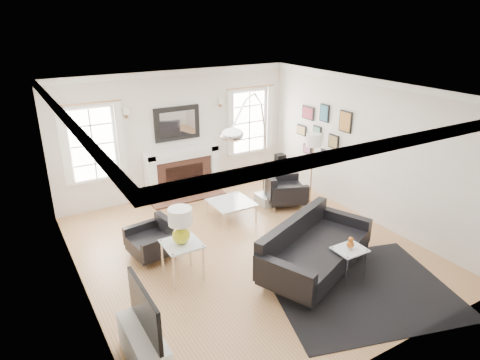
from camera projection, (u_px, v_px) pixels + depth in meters
floor at (247, 248)px, 7.64m from camera, size 6.00×6.00×0.00m
back_wall at (177, 134)px, 9.53m from camera, size 5.50×0.04×2.80m
front_wall at (388, 259)px, 4.72m from camera, size 5.50×0.04×2.80m
left_wall at (75, 212)px, 5.82m from camera, size 0.04×6.00×2.80m
right_wall at (366, 150)px, 8.42m from camera, size 0.04×6.00×2.80m
ceiling at (248, 91)px, 6.61m from camera, size 5.50×6.00×0.02m
crown_molding at (248, 95)px, 6.63m from camera, size 5.50×6.00×0.12m
fireplace at (183, 173)px, 9.67m from camera, size 1.70×0.69×1.11m
mantel_mirror at (177, 123)px, 9.40m from camera, size 1.05×0.07×0.75m
window_left at (92, 144)px, 8.59m from camera, size 1.24×0.15×1.62m
window_right at (249, 122)px, 10.34m from camera, size 1.24×0.15×1.62m
gallery_wall at (322, 129)px, 9.39m from camera, size 0.04×1.73×1.29m
tv_unit at (144, 343)px, 5.00m from camera, size 0.35×1.00×1.09m
area_rug at (361, 289)px, 6.51m from camera, size 3.14×2.85×0.01m
sofa at (312, 250)px, 6.84m from camera, size 2.37×1.74×0.71m
armchair_left at (154, 240)px, 7.31m from camera, size 0.81×0.88×0.53m
armchair_right at (283, 190)px, 9.24m from camera, size 1.06×1.12×0.61m
coffee_table at (231, 203)px, 8.65m from camera, size 0.81×0.81×0.36m
side_table_left at (182, 249)px, 6.62m from camera, size 0.57×0.57×0.62m
nesting_table at (349, 255)px, 6.64m from camera, size 0.48×0.41×0.53m
gourd_lamp at (180, 224)px, 6.45m from camera, size 0.37×0.37×0.59m
orange_vase at (350, 243)px, 6.56m from camera, size 0.12×0.12×0.19m
arc_floor_lamp at (251, 156)px, 7.94m from camera, size 1.89×1.75×2.68m
stick_floor_lamp at (313, 144)px, 8.93m from camera, size 0.32×0.32×1.59m
speaker_tower at (280, 176)px, 9.63m from camera, size 0.22×0.22×1.00m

